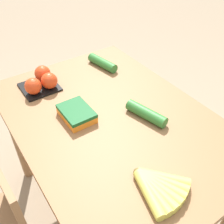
{
  "coord_description": "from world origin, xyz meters",
  "views": [
    {
      "loc": [
        -0.74,
        0.5,
        1.54
      ],
      "look_at": [
        0.0,
        0.0,
        0.78
      ],
      "focal_mm": 42.0,
      "sensor_mm": 36.0,
      "label": 1
    }
  ],
  "objects_px": {
    "carrot_bag": "(77,113)",
    "cucumber_far": "(102,63)",
    "banana_bunch": "(157,186)",
    "cucumber_near": "(146,113)",
    "tomato_pack": "(41,81)"
  },
  "relations": [
    {
      "from": "carrot_bag",
      "to": "cucumber_far",
      "type": "bearing_deg",
      "value": -47.07
    },
    {
      "from": "banana_bunch",
      "to": "cucumber_near",
      "type": "height_order",
      "value": "cucumber_near"
    },
    {
      "from": "banana_bunch",
      "to": "tomato_pack",
      "type": "distance_m",
      "value": 0.8
    },
    {
      "from": "banana_bunch",
      "to": "cucumber_far",
      "type": "bearing_deg",
      "value": -19.88
    },
    {
      "from": "banana_bunch",
      "to": "tomato_pack",
      "type": "bearing_deg",
      "value": 6.2
    },
    {
      "from": "tomato_pack",
      "to": "carrot_bag",
      "type": "bearing_deg",
      "value": -172.97
    },
    {
      "from": "cucumber_near",
      "to": "banana_bunch",
      "type": "bearing_deg",
      "value": 145.96
    },
    {
      "from": "tomato_pack",
      "to": "carrot_bag",
      "type": "relative_size",
      "value": 1.08
    },
    {
      "from": "carrot_bag",
      "to": "cucumber_far",
      "type": "distance_m",
      "value": 0.46
    },
    {
      "from": "banana_bunch",
      "to": "carrot_bag",
      "type": "xyz_separation_m",
      "value": [
        0.49,
        0.05,
        0.01
      ]
    },
    {
      "from": "banana_bunch",
      "to": "cucumber_far",
      "type": "height_order",
      "value": "cucumber_far"
    },
    {
      "from": "banana_bunch",
      "to": "tomato_pack",
      "type": "relative_size",
      "value": 1.1
    },
    {
      "from": "cucumber_near",
      "to": "cucumber_far",
      "type": "relative_size",
      "value": 1.0
    },
    {
      "from": "carrot_bag",
      "to": "cucumber_far",
      "type": "relative_size",
      "value": 0.82
    },
    {
      "from": "tomato_pack",
      "to": "carrot_bag",
      "type": "height_order",
      "value": "tomato_pack"
    }
  ]
}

